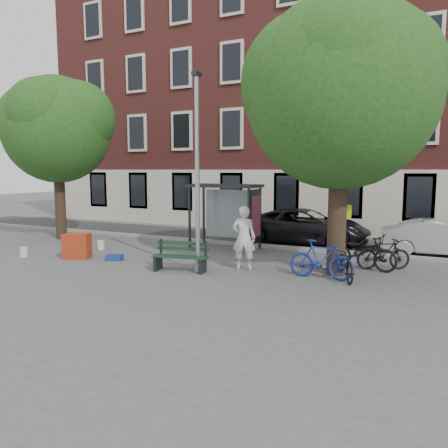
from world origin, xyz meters
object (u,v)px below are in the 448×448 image
at_px(lamppost, 197,183).
at_px(bus_shelter, 235,202).
at_px(bike_a, 362,252).
at_px(bike_d, 383,254).
at_px(notice_sign, 346,220).
at_px(bike_b, 321,260).
at_px(painter, 244,238).
at_px(car_dark, 306,226).
at_px(red_stand, 77,246).
at_px(bike_c, 345,264).
at_px(car_silver, 440,238).
at_px(bench, 181,258).

height_order(lamppost, bus_shelter, lamppost).
bearing_deg(lamppost, bike_a, 28.67).
relative_size(bike_d, notice_sign, 0.85).
bearing_deg(bike_b, painter, 89.79).
height_order(bus_shelter, car_dark, bus_shelter).
bearing_deg(red_stand, bike_a, 15.57).
relative_size(bus_shelter, bike_a, 1.30).
xyz_separation_m(bike_c, notice_sign, (-0.43, 2.29, 1.01)).
bearing_deg(car_silver, red_stand, 112.02).
relative_size(bike_c, bike_d, 1.05).
height_order(painter, bike_d, painter).
bearing_deg(bus_shelter, red_stand, -135.65).
bearing_deg(bike_d, painter, 88.37).
xyz_separation_m(bench, bike_b, (4.24, 0.96, 0.16)).
bearing_deg(painter, bus_shelter, -76.36).
relative_size(lamppost, bike_c, 3.40).
bearing_deg(notice_sign, bike_d, -22.89).
distance_m(bus_shelter, bike_a, 5.63).
distance_m(car_silver, red_stand, 13.33).
relative_size(car_silver, red_stand, 4.55).
bearing_deg(bench, red_stand, 168.44).
relative_size(bench, red_stand, 2.05).
relative_size(bike_a, notice_sign, 1.09).
bearing_deg(red_stand, bike_c, 6.83).
xyz_separation_m(bike_a, bike_b, (-0.90, -1.78, -0.00)).
bearing_deg(bike_a, car_dark, 44.87).
distance_m(bus_shelter, painter, 3.81).
relative_size(bus_shelter, car_dark, 0.52).
bearing_deg(bench, bike_c, 2.95).
xyz_separation_m(bike_b, notice_sign, (0.21, 2.52, 0.91)).
height_order(bike_d, car_dark, car_dark).
bearing_deg(bike_c, bike_b, 174.61).
bearing_deg(car_dark, painter, 172.56).
distance_m(bike_b, car_dark, 6.27).
distance_m(bike_a, car_dark, 5.11).
distance_m(bus_shelter, car_dark, 3.58).
relative_size(lamppost, bench, 3.32).
bearing_deg(painter, red_stand, -6.26).
xyz_separation_m(lamppost, bus_shelter, (-0.61, 4.11, -0.87)).
relative_size(bus_shelter, bike_c, 1.58).
xyz_separation_m(bus_shelter, bike_a, (5.24, -1.57, -1.34)).
relative_size(bike_c, notice_sign, 0.89).
xyz_separation_m(bus_shelter, car_dark, (2.23, 2.55, -1.16)).
bearing_deg(car_dark, bike_d, -139.95).
distance_m(bus_shelter, bike_d, 6.15).
distance_m(bike_d, car_silver, 3.59).
relative_size(painter, bike_d, 1.20).
bearing_deg(painter, notice_sign, -154.38).
bearing_deg(bus_shelter, car_dark, 48.85).
bearing_deg(car_dark, bike_b, -163.65).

